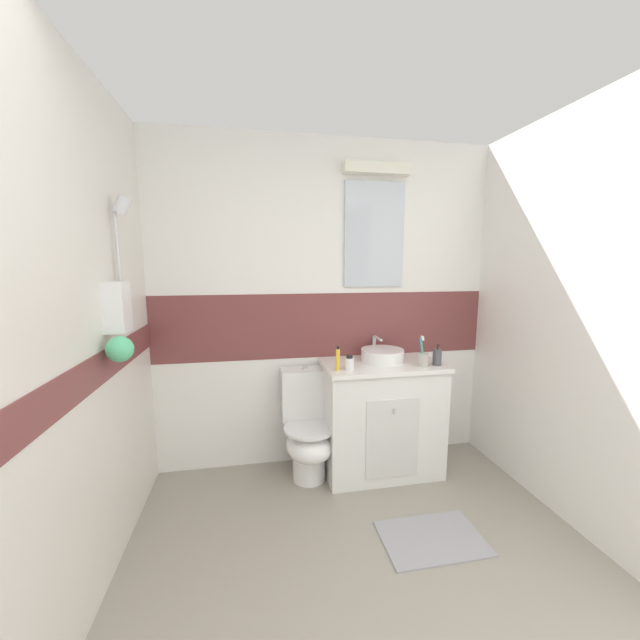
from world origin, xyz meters
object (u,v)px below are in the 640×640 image
(soap_dispenser, at_px, (437,357))
(toothpaste_tube_upright, at_px, (338,359))
(lotion_bottle_short, at_px, (349,363))
(sink_basin, at_px, (382,354))
(toilet, at_px, (308,429))
(toothbrush_cup, at_px, (423,359))

(soap_dispenser, distance_m, toothpaste_tube_upright, 0.73)
(toothpaste_tube_upright, bearing_deg, soap_dispenser, -0.05)
(lotion_bottle_short, bearing_deg, toothpaste_tube_upright, -178.64)
(sink_basin, bearing_deg, lotion_bottle_short, -149.25)
(toilet, relative_size, toothpaste_tube_upright, 4.71)
(toothbrush_cup, distance_m, lotion_bottle_short, 0.54)
(soap_dispenser, bearing_deg, toothpaste_tube_upright, 179.95)
(toothpaste_tube_upright, bearing_deg, lotion_bottle_short, 1.36)
(toilet, bearing_deg, sink_basin, 3.26)
(toilet, xyz_separation_m, soap_dispenser, (0.92, -0.15, 0.54))
(toothbrush_cup, relative_size, soap_dispenser, 1.38)
(sink_basin, distance_m, soap_dispenser, 0.39)
(toothbrush_cup, bearing_deg, lotion_bottle_short, 179.08)
(toothbrush_cup, xyz_separation_m, toothpaste_tube_upright, (-0.62, 0.01, 0.03))
(sink_basin, xyz_separation_m, toothpaste_tube_upright, (-0.38, -0.18, 0.03))
(toothpaste_tube_upright, bearing_deg, sink_basin, 25.49)
(sink_basin, distance_m, lotion_bottle_short, 0.35)
(soap_dispenser, bearing_deg, toilet, 170.68)
(lotion_bottle_short, height_order, toothpaste_tube_upright, toothpaste_tube_upright)
(sink_basin, bearing_deg, toilet, -176.74)
(toothbrush_cup, bearing_deg, sink_basin, 140.93)
(toilet, xyz_separation_m, toothpaste_tube_upright, (0.19, -0.15, 0.56))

